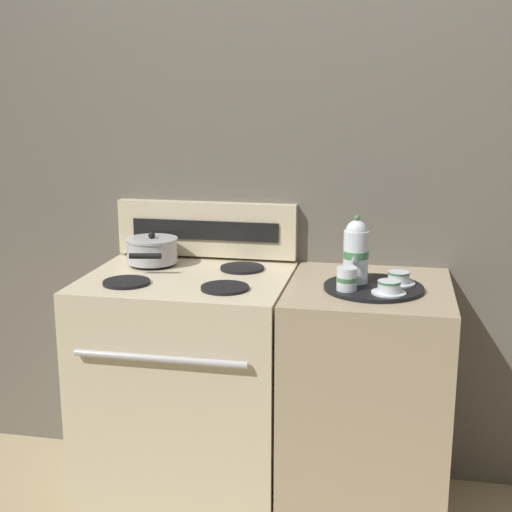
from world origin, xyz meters
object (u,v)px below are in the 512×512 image
(stove, at_px, (189,389))
(teacup_right, at_px, (399,278))
(creamer_jug, at_px, (347,279))
(saucepan, at_px, (152,250))
(teacup_left, at_px, (389,287))
(teapot, at_px, (356,251))
(serving_tray, at_px, (373,288))

(stove, xyz_separation_m, teacup_right, (0.79, -0.00, 0.49))
(creamer_jug, bearing_deg, saucepan, 162.06)
(teacup_left, bearing_deg, teapot, 135.34)
(teacup_left, distance_m, teacup_right, 0.13)
(saucepan, bearing_deg, teacup_right, -8.48)
(stove, xyz_separation_m, teacup_left, (0.76, -0.13, 0.49))
(teapot, height_order, teacup_left, teapot)
(stove, relative_size, teapot, 3.79)
(stove, distance_m, creamer_jug, 0.81)
(serving_tray, relative_size, teacup_right, 2.96)
(stove, relative_size, teacup_left, 7.81)
(creamer_jug, bearing_deg, teacup_left, -5.57)
(teacup_right, bearing_deg, teapot, -177.77)
(stove, height_order, teacup_right, teacup_right)
(serving_tray, bearing_deg, teacup_right, 23.48)
(saucepan, distance_m, teacup_left, 0.98)
(teapot, xyz_separation_m, teacup_left, (0.12, -0.12, -0.09))
(stove, distance_m, saucepan, 0.57)
(stove, bearing_deg, creamer_jug, -10.78)
(stove, distance_m, serving_tray, 0.85)
(saucepan, distance_m, serving_tray, 0.91)
(serving_tray, distance_m, teapot, 0.14)
(teacup_left, height_order, teacup_right, same)
(stove, height_order, saucepan, saucepan)
(teacup_left, relative_size, teacup_right, 1.00)
(teacup_left, bearing_deg, serving_tray, 121.29)
(saucepan, height_order, serving_tray, saucepan)
(teapot, relative_size, teacup_right, 2.06)
(stove, relative_size, teacup_right, 7.81)
(stove, xyz_separation_m, teapot, (0.64, -0.01, 0.59))
(stove, bearing_deg, saucepan, 142.53)
(teapot, bearing_deg, stove, 179.11)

